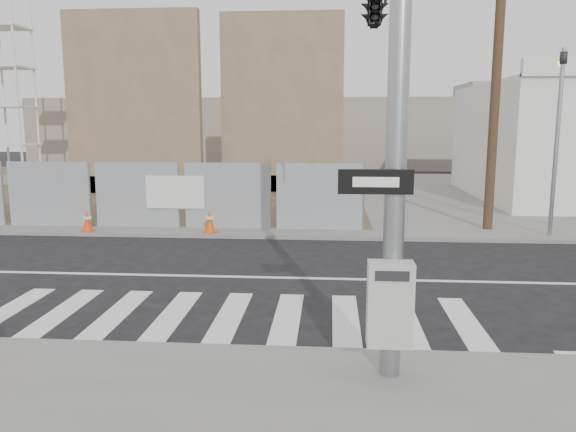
# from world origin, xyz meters

# --- Properties ---
(ground) EXTENTS (100.00, 100.00, 0.00)m
(ground) POSITION_xyz_m (0.00, 0.00, 0.00)
(ground) COLOR black
(ground) RESTS_ON ground
(sidewalk_far) EXTENTS (50.00, 20.00, 0.12)m
(sidewalk_far) POSITION_xyz_m (0.00, 14.00, 0.06)
(sidewalk_far) COLOR slate
(sidewalk_far) RESTS_ON ground
(signal_pole) EXTENTS (0.96, 5.87, 7.00)m
(signal_pole) POSITION_xyz_m (2.49, -2.05, 4.78)
(signal_pole) COLOR gray
(signal_pole) RESTS_ON sidewalk_near
(far_signal_pole) EXTENTS (0.16, 0.20, 5.60)m
(far_signal_pole) POSITION_xyz_m (8.00, 4.60, 3.48)
(far_signal_pole) COLOR gray
(far_signal_pole) RESTS_ON sidewalk_far
(concrete_wall_left) EXTENTS (6.00, 1.30, 8.00)m
(concrete_wall_left) POSITION_xyz_m (-7.00, 13.08, 3.38)
(concrete_wall_left) COLOR brown
(concrete_wall_left) RESTS_ON sidewalk_far
(concrete_wall_right) EXTENTS (5.50, 1.30, 8.00)m
(concrete_wall_right) POSITION_xyz_m (-0.50, 14.08, 3.38)
(concrete_wall_right) COLOR brown
(concrete_wall_right) RESTS_ON sidewalk_far
(crane_tower) EXTENTS (2.60, 2.60, 18.15)m
(crane_tower) POSITION_xyz_m (-15.00, 17.00, 9.02)
(crane_tower) COLOR slate
(crane_tower) RESTS_ON sidewalk_far
(utility_pole_right) EXTENTS (1.60, 0.28, 10.00)m
(utility_pole_right) POSITION_xyz_m (6.50, 5.50, 5.20)
(utility_pole_right) COLOR #473021
(utility_pole_right) RESTS_ON sidewalk_far
(traffic_cone_c) EXTENTS (0.34, 0.34, 0.62)m
(traffic_cone_c) POSITION_xyz_m (-5.48, 4.22, 0.42)
(traffic_cone_c) COLOR #FF370D
(traffic_cone_c) RESTS_ON sidewalk_far
(traffic_cone_d) EXTENTS (0.45, 0.45, 0.70)m
(traffic_cone_d) POSITION_xyz_m (-1.79, 4.22, 0.46)
(traffic_cone_d) COLOR #D7490B
(traffic_cone_d) RESTS_ON sidewalk_far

